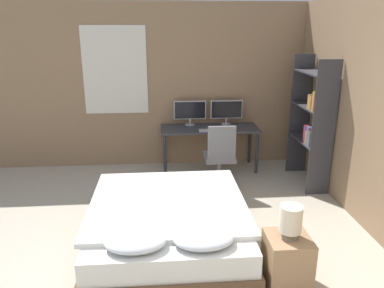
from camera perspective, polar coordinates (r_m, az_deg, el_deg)
The scene contains 11 objects.
wall_back at distance 6.35m, azimuth -2.94°, elevation 8.76°, with size 12.00×0.08×2.70m.
bed at distance 4.17m, azimuth -3.60°, elevation -12.32°, with size 1.68×1.93×0.58m.
nightstand at distance 3.73m, azimuth 14.24°, elevation -16.95°, with size 0.40×0.39×0.51m.
bedside_lamp at distance 3.50m, azimuth 14.79°, elevation -11.03°, with size 0.20×0.20×0.31m.
desk at distance 6.18m, azimuth 2.69°, elevation 1.75°, with size 1.59×0.61×0.73m.
monitor_left at distance 6.27m, azimuth -0.31°, elevation 5.03°, with size 0.54×0.16×0.41m.
monitor_right at distance 6.34m, azimuth 5.28°, elevation 5.11°, with size 0.54×0.16×0.41m.
keyboard at distance 5.97m, azimuth 2.94°, elevation 2.09°, with size 0.39×0.13×0.02m.
computer_mouse at distance 6.01m, azimuth 5.63°, elevation 2.23°, with size 0.07×0.05×0.04m.
office_chair at distance 5.56m, azimuth 4.25°, elevation -2.81°, with size 0.52×0.52×0.99m.
bookshelf at distance 5.72m, azimuth 18.12°, elevation 3.75°, with size 0.33×0.93×1.91m.
Camera 1 is at (-0.21, -2.26, 2.34)m, focal length 35.00 mm.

